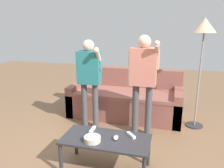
{
  "coord_description": "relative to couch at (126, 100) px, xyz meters",
  "views": [
    {
      "loc": [
        0.95,
        -2.57,
        1.73
      ],
      "look_at": [
        0.19,
        0.21,
        0.93
      ],
      "focal_mm": 36.62,
      "sensor_mm": 36.0,
      "label": 1
    }
  ],
  "objects": [
    {
      "name": "snack_bowl",
      "position": [
        -0.0,
        -1.81,
        0.14
      ],
      "size": [
        0.19,
        0.19,
        0.06
      ],
      "primitive_type": "cylinder",
      "color": "beige",
      "rests_on": "coffee_table"
    },
    {
      "name": "coffee_table",
      "position": [
        0.12,
        -1.7,
        0.06
      ],
      "size": [
        1.02,
        0.49,
        0.41
      ],
      "color": "#2D2D33",
      "rests_on": "ground"
    },
    {
      "name": "game_remote_wand_far",
      "position": [
        0.4,
        -1.58,
        0.13
      ],
      "size": [
        0.13,
        0.14,
        0.03
      ],
      "color": "white",
      "rests_on": "coffee_table"
    },
    {
      "name": "player_left",
      "position": [
        -0.46,
        -0.67,
        0.61
      ],
      "size": [
        0.44,
        0.33,
        1.45
      ],
      "color": "#47474C",
      "rests_on": "ground"
    },
    {
      "name": "game_remote_wand_near",
      "position": [
        -0.09,
        -1.56,
        0.13
      ],
      "size": [
        0.04,
        0.16,
        0.03
      ],
      "color": "white",
      "rests_on": "coffee_table"
    },
    {
      "name": "ground_plane",
      "position": [
        -0.13,
        -1.41,
        -0.3
      ],
      "size": [
        12.0,
        12.0,
        0.0
      ],
      "primitive_type": "plane",
      "color": "brown"
    },
    {
      "name": "player_right",
      "position": [
        0.4,
        -0.7,
        0.67
      ],
      "size": [
        0.46,
        0.31,
        1.54
      ],
      "color": "#47474C",
      "rests_on": "ground"
    },
    {
      "name": "couch",
      "position": [
        0.0,
        0.0,
        0.0
      ],
      "size": [
        2.03,
        0.85,
        0.85
      ],
      "color": "brown",
      "rests_on": "ground"
    },
    {
      "name": "floor_lamp",
      "position": [
        1.24,
        -0.18,
        1.25
      ],
      "size": [
        0.35,
        0.35,
        1.78
      ],
      "color": "#2D2D33",
      "rests_on": "ground"
    },
    {
      "name": "game_remote_nunchuk",
      "position": [
        0.24,
        -1.7,
        0.14
      ],
      "size": [
        0.06,
        0.09,
        0.05
      ],
      "color": "white",
      "rests_on": "coffee_table"
    }
  ]
}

